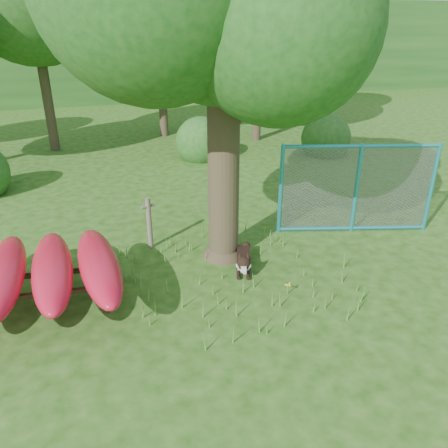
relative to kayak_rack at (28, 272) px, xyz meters
name	(u,v)px	position (x,y,z in m)	size (l,w,h in m)	color
ground	(236,306)	(3.23, -1.00, -0.74)	(80.00, 80.00, 0.00)	#1C430D
wooden_post	(149,222)	(2.26, 1.64, -0.14)	(0.31, 0.15, 1.13)	brown
kayak_rack	(28,272)	(0.00, 0.00, 0.00)	(3.00, 3.07, 0.96)	black
husky_dog	(244,261)	(3.82, 0.13, -0.55)	(0.62, 1.10, 0.52)	black
fence_section	(356,189)	(6.85, 0.97, 0.30)	(3.40, 1.12, 3.43)	teal
wildflower_clump	(288,286)	(4.23, -0.97, -0.55)	(0.11, 0.10, 0.23)	#4D842B
bg_tree_c	(159,33)	(4.73, 12.00, 3.37)	(4.00, 4.00, 6.12)	#32291B
bg_tree_d	(260,5)	(8.23, 10.00, 4.35)	(4.80, 4.80, 7.50)	#32291B
bg_tree_e	(295,5)	(11.23, 13.00, 4.49)	(4.60, 4.60, 7.55)	#32291B
shrub_right	(324,154)	(9.73, 7.00, -0.74)	(1.80, 1.80, 1.80)	#1E4F19
shrub_mid	(201,158)	(5.23, 8.00, -0.74)	(1.80, 1.80, 1.80)	#1E4F19
wooded_hillside	(96,47)	(3.23, 27.00, 2.26)	(80.00, 12.00, 6.00)	#1E4F19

